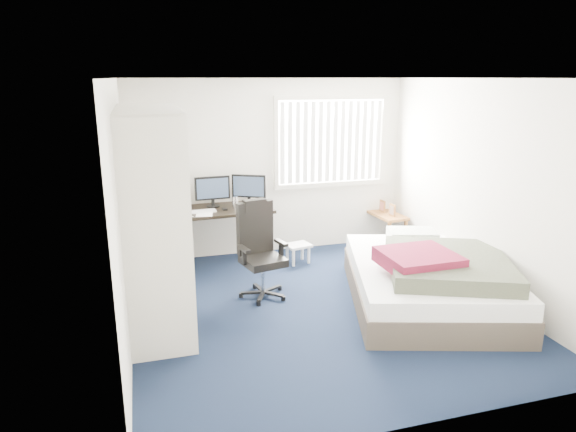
{
  "coord_description": "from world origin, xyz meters",
  "views": [
    {
      "loc": [
        -1.8,
        -4.98,
        2.51
      ],
      "look_at": [
        -0.23,
        0.4,
        0.99
      ],
      "focal_mm": 32.0,
      "sensor_mm": 36.0,
      "label": 1
    }
  ],
  "objects_px": {
    "bed": "(429,279)",
    "office_chair": "(260,260)",
    "desk": "(211,207)",
    "nightstand": "(386,217)"
  },
  "relations": [
    {
      "from": "desk",
      "to": "nightstand",
      "type": "xyz_separation_m",
      "value": [
        2.67,
        0.09,
        -0.37
      ]
    },
    {
      "from": "bed",
      "to": "desk",
      "type": "bearing_deg",
      "value": 137.75
    },
    {
      "from": "office_chair",
      "to": "bed",
      "type": "bearing_deg",
      "value": -23.91
    },
    {
      "from": "desk",
      "to": "bed",
      "type": "distance_m",
      "value": 2.98
    },
    {
      "from": "nightstand",
      "to": "bed",
      "type": "height_order",
      "value": "bed"
    },
    {
      "from": "office_chair",
      "to": "nightstand",
      "type": "xyz_separation_m",
      "value": [
        2.27,
        1.28,
        0.0
      ]
    },
    {
      "from": "nightstand",
      "to": "desk",
      "type": "bearing_deg",
      "value": -177.99
    },
    {
      "from": "bed",
      "to": "office_chair",
      "type": "bearing_deg",
      "value": 156.09
    },
    {
      "from": "desk",
      "to": "office_chair",
      "type": "xyz_separation_m",
      "value": [
        0.4,
        -1.19,
        -0.38
      ]
    },
    {
      "from": "desk",
      "to": "nightstand",
      "type": "bearing_deg",
      "value": 2.01
    }
  ]
}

